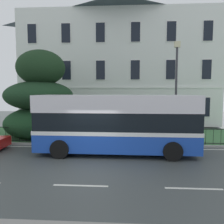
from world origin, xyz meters
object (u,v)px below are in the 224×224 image
georgian_townhouse (119,65)px  street_lamp_post (176,85)px  evergreen_tree (41,103)px  single_decker_bus (117,123)px  litter_bin (119,133)px

georgian_townhouse → street_lamp_post: (3.97, -11.50, -2.68)m
evergreen_tree → single_decker_bus: 7.16m
evergreen_tree → street_lamp_post: (9.51, -1.62, 1.25)m
street_lamp_post → litter_bin: bearing=178.8°
street_lamp_post → litter_bin: (-3.63, 0.07, -3.16)m
evergreen_tree → georgian_townhouse: bearing=60.7°
georgian_townhouse → evergreen_tree: 11.98m
evergreen_tree → street_lamp_post: bearing=-9.7°
single_decker_bus → litter_bin: bearing=89.2°
georgian_townhouse → single_decker_bus: 14.77m
evergreen_tree → street_lamp_post: size_ratio=1.03×
single_decker_bus → evergreen_tree: bearing=145.5°
single_decker_bus → georgian_townhouse: bearing=91.8°
single_decker_bus → litter_bin: (0.06, 2.54, -1.03)m
evergreen_tree → single_decker_bus: bearing=-35.2°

